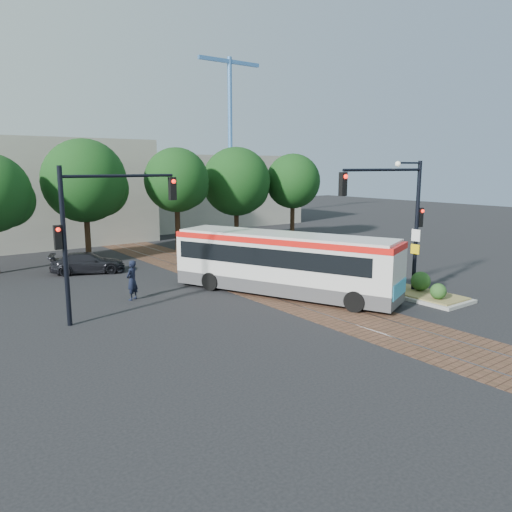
% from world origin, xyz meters
% --- Properties ---
extents(ground, '(120.00, 120.00, 0.00)m').
position_xyz_m(ground, '(0.00, 0.00, 0.00)').
color(ground, black).
rests_on(ground, ground).
extents(trackbed, '(3.60, 40.00, 0.02)m').
position_xyz_m(trackbed, '(0.00, 4.00, 0.01)').
color(trackbed, brown).
rests_on(trackbed, ground).
extents(tree_row, '(26.40, 5.60, 7.67)m').
position_xyz_m(tree_row, '(1.21, 16.42, 4.85)').
color(tree_row, '#382314').
rests_on(tree_row, ground).
extents(warehouses, '(40.00, 13.00, 8.00)m').
position_xyz_m(warehouses, '(-0.53, 28.75, 3.81)').
color(warehouses, '#ADA899').
rests_on(warehouses, ground).
extents(crane, '(8.00, 0.50, 18.00)m').
position_xyz_m(crane, '(18.00, 34.00, 10.88)').
color(crane, '#3F72B2').
rests_on(crane, ground).
extents(city_bus, '(6.36, 10.83, 2.90)m').
position_xyz_m(city_bus, '(-0.05, 2.74, 1.61)').
color(city_bus, '#414143').
rests_on(city_bus, ground).
extents(traffic_island, '(2.20, 5.20, 1.13)m').
position_xyz_m(traffic_island, '(4.82, -0.90, 0.33)').
color(traffic_island, gray).
rests_on(traffic_island, ground).
extents(signal_pole_main, '(5.49, 0.46, 6.00)m').
position_xyz_m(signal_pole_main, '(3.86, -0.81, 4.16)').
color(signal_pole_main, black).
rests_on(signal_pole_main, ground).
extents(signal_pole_left, '(4.99, 0.34, 6.00)m').
position_xyz_m(signal_pole_left, '(-8.37, 4.00, 3.86)').
color(signal_pole_left, black).
rests_on(signal_pole_left, ground).
extents(officer, '(0.79, 0.73, 1.82)m').
position_xyz_m(officer, '(-6.09, 6.07, 0.91)').
color(officer, black).
rests_on(officer, ground).
extents(parked_car, '(4.37, 3.01, 1.17)m').
position_xyz_m(parked_car, '(-5.81, 13.04, 0.59)').
color(parked_car, black).
rests_on(parked_car, ground).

